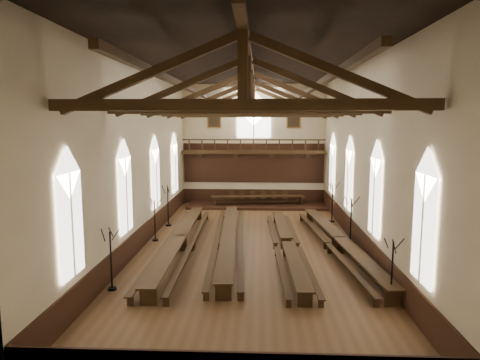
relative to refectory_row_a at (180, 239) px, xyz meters
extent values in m
plane|color=brown|center=(3.79, 0.61, -0.60)|extent=(26.00, 26.00, 0.00)
plane|color=beige|center=(3.79, 13.61, 4.40)|extent=(12.00, 0.00, 12.00)
plane|color=beige|center=(3.79, -12.39, 4.40)|extent=(12.00, 0.00, 12.00)
plane|color=beige|center=(-2.21, 0.61, 4.40)|extent=(0.00, 26.00, 26.00)
plane|color=beige|center=(9.79, 0.61, 4.40)|extent=(0.00, 26.00, 26.00)
plane|color=black|center=(3.79, 0.61, 9.40)|extent=(26.00, 26.00, 0.00)
cube|color=#311B0E|center=(3.79, 13.57, 0.00)|extent=(11.90, 0.08, 1.20)
cube|color=#311B0E|center=(-2.17, 0.61, 0.00)|extent=(0.08, 25.90, 1.20)
cube|color=#311B0E|center=(9.75, 0.61, 0.00)|extent=(0.08, 25.90, 1.20)
cube|color=white|center=(-2.11, -8.39, 2.80)|extent=(0.05, 1.80, 3.60)
cube|color=white|center=(-2.11, -8.39, 4.60)|extent=(0.05, 1.80, 1.80)
cylinder|color=beige|center=(-2.07, -8.39, 2.80)|extent=(0.08, 0.08, 3.60)
cube|color=white|center=(-2.11, -2.39, 2.80)|extent=(0.05, 1.80, 3.60)
cube|color=white|center=(-2.11, -2.39, 4.60)|extent=(0.05, 1.80, 1.80)
cylinder|color=beige|center=(-2.07, -2.39, 2.80)|extent=(0.08, 0.08, 3.60)
cube|color=white|center=(-2.11, 3.61, 2.80)|extent=(0.05, 1.80, 3.60)
cube|color=white|center=(-2.11, 3.61, 4.60)|extent=(0.05, 1.80, 1.80)
cylinder|color=beige|center=(-2.07, 3.61, 2.80)|extent=(0.08, 0.08, 3.60)
cube|color=white|center=(-2.11, 9.61, 2.80)|extent=(0.05, 1.80, 3.60)
cube|color=white|center=(-2.11, 9.61, 4.60)|extent=(0.05, 1.80, 1.80)
cylinder|color=beige|center=(-2.07, 9.61, 2.80)|extent=(0.08, 0.08, 3.60)
cube|color=white|center=(9.69, -8.39, 2.80)|extent=(0.05, 1.80, 3.60)
cube|color=white|center=(9.69, -8.39, 4.60)|extent=(0.05, 1.80, 1.80)
cylinder|color=beige|center=(9.65, -8.39, 2.80)|extent=(0.08, 0.08, 3.60)
cube|color=white|center=(9.69, -2.39, 2.80)|extent=(0.05, 1.80, 3.60)
cube|color=white|center=(9.69, -2.39, 4.60)|extent=(0.05, 1.80, 1.80)
cylinder|color=beige|center=(9.65, -2.39, 2.80)|extent=(0.08, 0.08, 3.60)
cube|color=white|center=(9.69, 3.61, 2.80)|extent=(0.05, 1.80, 3.60)
cube|color=white|center=(9.69, 3.61, 4.60)|extent=(0.05, 1.80, 1.80)
cylinder|color=beige|center=(9.65, 3.61, 2.80)|extent=(0.08, 0.08, 3.60)
cube|color=white|center=(9.69, 9.61, 2.80)|extent=(0.05, 1.80, 3.60)
cube|color=white|center=(9.69, 9.61, 4.60)|extent=(0.05, 1.80, 1.80)
cylinder|color=beige|center=(9.65, 9.61, 2.80)|extent=(0.08, 0.08, 3.60)
cube|color=white|center=(3.79, 13.51, 6.20)|extent=(2.80, 0.05, 2.40)
cube|color=white|center=(3.79, 13.51, 7.40)|extent=(2.80, 0.05, 2.80)
cylinder|color=beige|center=(3.79, 13.47, 6.20)|extent=(0.10, 0.10, 2.40)
cube|color=#392412|center=(3.79, 12.96, 3.80)|extent=(11.80, 1.20, 0.20)
cube|color=#311B0E|center=(3.79, 13.55, 2.85)|extent=(11.80, 0.10, 3.30)
cube|color=#392412|center=(3.79, 12.42, 4.85)|extent=(11.60, 0.12, 0.10)
cube|color=#392412|center=(3.79, 12.42, 3.95)|extent=(11.60, 0.12, 0.10)
cube|color=#392412|center=(-0.71, 13.36, 3.55)|extent=(0.35, 0.40, 0.50)
cube|color=#392412|center=(2.29, 13.36, 3.55)|extent=(0.35, 0.40, 0.50)
cube|color=#392412|center=(5.29, 13.36, 3.55)|extent=(0.35, 0.40, 0.50)
cube|color=#392412|center=(8.29, 13.36, 3.55)|extent=(0.35, 0.40, 0.50)
cube|color=brown|center=(0.49, 13.52, 6.50)|extent=(1.15, 0.06, 1.45)
cube|color=black|center=(0.49, 13.48, 6.50)|extent=(0.95, 0.04, 1.25)
cube|color=brown|center=(7.09, 13.52, 6.50)|extent=(1.15, 0.06, 1.45)
cube|color=black|center=(7.09, 13.48, 6.50)|extent=(0.95, 0.04, 1.25)
cube|color=#392412|center=(3.79, -9.39, 6.80)|extent=(11.70, 0.35, 0.35)
cube|color=#392412|center=(3.79, -9.39, 8.10)|extent=(0.30, 0.30, 2.40)
cube|color=#392412|center=(0.91, -9.39, 7.70)|extent=(5.44, 0.26, 2.40)
cube|color=#392412|center=(6.67, -9.39, 7.70)|extent=(5.44, 0.26, 2.40)
cube|color=#392412|center=(3.79, -4.39, 6.80)|extent=(11.70, 0.35, 0.35)
cube|color=#392412|center=(3.79, -4.39, 8.10)|extent=(0.30, 0.30, 2.40)
cube|color=#392412|center=(0.91, -4.39, 7.70)|extent=(5.44, 0.26, 2.40)
cube|color=#392412|center=(6.67, -4.39, 7.70)|extent=(5.44, 0.26, 2.40)
cube|color=#392412|center=(3.79, 0.61, 6.80)|extent=(11.70, 0.35, 0.35)
cube|color=#392412|center=(3.79, 0.61, 8.10)|extent=(0.30, 0.30, 2.40)
cube|color=#392412|center=(0.91, 0.61, 7.70)|extent=(5.44, 0.26, 2.40)
cube|color=#392412|center=(6.67, 0.61, 7.70)|extent=(5.44, 0.26, 2.40)
cube|color=#392412|center=(3.79, 5.61, 6.80)|extent=(11.70, 0.35, 0.35)
cube|color=#392412|center=(3.79, 5.61, 8.10)|extent=(0.30, 0.30, 2.40)
cube|color=#392412|center=(0.91, 5.61, 7.70)|extent=(5.44, 0.26, 2.40)
cube|color=#392412|center=(6.67, 5.61, 7.70)|extent=(5.44, 0.26, 2.40)
cube|color=#392412|center=(3.79, 10.61, 6.80)|extent=(11.70, 0.35, 0.35)
cube|color=#392412|center=(3.79, 10.61, 8.10)|extent=(0.30, 0.30, 2.40)
cube|color=#392412|center=(0.91, 10.61, 7.70)|extent=(5.44, 0.26, 2.40)
cube|color=#392412|center=(6.67, 10.61, 7.70)|extent=(5.44, 0.26, 2.40)
cube|color=#392412|center=(0.43, 0.61, 8.10)|extent=(0.25, 25.70, 0.25)
cube|color=#392412|center=(7.15, 0.61, 8.10)|extent=(0.25, 25.70, 0.25)
cube|color=#392412|center=(3.79, 0.61, 9.10)|extent=(0.30, 25.70, 0.30)
cube|color=#392412|center=(0.00, -3.70, 0.18)|extent=(0.90, 7.64, 0.09)
cube|color=#392412|center=(0.00, -7.13, -0.23)|extent=(0.65, 0.10, 0.73)
cube|color=#392412|center=(0.00, -0.27, -0.23)|extent=(0.65, 0.10, 0.73)
cube|color=#392412|center=(0.00, -3.70, -0.32)|extent=(0.21, 6.75, 0.09)
cube|color=#392412|center=(-0.68, -3.71, -0.14)|extent=(0.44, 7.63, 0.07)
cube|color=#392412|center=(-0.68, -7.20, -0.38)|extent=(0.25, 0.08, 0.42)
cube|color=#392412|center=(-0.68, -0.23, -0.38)|extent=(0.25, 0.08, 0.42)
cube|color=#392412|center=(0.68, -3.69, -0.14)|extent=(0.44, 7.63, 0.07)
cube|color=#392412|center=(0.68, -7.17, -0.38)|extent=(0.25, 0.08, 0.42)
cube|color=#392412|center=(0.68, -0.20, -0.38)|extent=(0.25, 0.08, 0.42)
cube|color=#392412|center=(0.00, 3.70, 0.18)|extent=(0.90, 7.64, 0.09)
cube|color=#392412|center=(0.00, 0.27, -0.23)|extent=(0.65, 0.10, 0.73)
cube|color=#392412|center=(0.00, 7.13, -0.23)|extent=(0.65, 0.10, 0.73)
cube|color=#392412|center=(0.00, 3.70, -0.32)|extent=(0.21, 6.75, 0.09)
cube|color=#392412|center=(-0.68, 3.69, -0.14)|extent=(0.44, 7.63, 0.07)
cube|color=#392412|center=(-0.68, 0.20, -0.38)|extent=(0.25, 0.08, 0.42)
cube|color=#392412|center=(-0.68, 7.17, -0.38)|extent=(0.25, 0.08, 0.42)
cube|color=#392412|center=(0.68, 3.71, -0.14)|extent=(0.44, 7.63, 0.07)
cube|color=#392412|center=(0.68, 0.23, -0.38)|extent=(0.25, 0.08, 0.42)
cube|color=#392412|center=(0.68, 7.20, -0.38)|extent=(0.25, 0.08, 0.42)
cube|color=#392412|center=(2.61, -3.13, 0.17)|extent=(1.07, 7.57, 0.09)
cube|color=#392412|center=(2.61, -6.52, -0.24)|extent=(0.64, 0.11, 0.72)
cube|color=#392412|center=(2.61, 0.26, -0.24)|extent=(0.64, 0.11, 0.72)
cube|color=#392412|center=(2.61, -3.13, -0.33)|extent=(0.37, 6.68, 0.09)
cube|color=#392412|center=(1.94, -3.16, -0.14)|extent=(0.62, 7.55, 0.06)
cube|color=#392412|center=(1.94, -6.60, -0.39)|extent=(0.24, 0.09, 0.42)
cube|color=#392412|center=(1.94, 0.29, -0.39)|extent=(0.24, 0.09, 0.42)
cube|color=#392412|center=(3.28, -3.10, -0.14)|extent=(0.62, 7.55, 0.06)
cube|color=#392412|center=(3.28, -6.55, -0.39)|extent=(0.24, 0.09, 0.42)
cube|color=#392412|center=(3.28, 0.35, -0.39)|extent=(0.24, 0.09, 0.42)
cube|color=#392412|center=(2.61, 4.27, 0.17)|extent=(1.07, 7.57, 0.09)
cube|color=#392412|center=(2.61, 0.88, -0.24)|extent=(0.64, 0.11, 0.72)
cube|color=#392412|center=(2.61, 7.66, -0.24)|extent=(0.64, 0.11, 0.72)
cube|color=#392412|center=(2.61, 4.27, -0.33)|extent=(0.37, 6.68, 0.09)
cube|color=#392412|center=(1.94, 4.24, -0.14)|extent=(0.62, 7.55, 0.06)
cube|color=#392412|center=(1.94, 0.80, -0.39)|extent=(0.24, 0.09, 0.42)
cube|color=#392412|center=(1.94, 7.69, -0.39)|extent=(0.24, 0.09, 0.42)
cube|color=#392412|center=(3.28, 4.30, -0.14)|extent=(0.62, 7.55, 0.06)
cube|color=#392412|center=(3.28, 0.85, -0.39)|extent=(0.24, 0.09, 0.42)
cube|color=#392412|center=(3.28, 7.75, -0.39)|extent=(0.24, 0.09, 0.42)
cube|color=#392412|center=(5.79, -3.97, 0.09)|extent=(0.90, 6.75, 0.08)
cube|color=#392412|center=(5.79, -7.00, -0.27)|extent=(0.57, 0.10, 0.64)
cube|color=#392412|center=(5.79, -0.93, -0.27)|extent=(0.57, 0.10, 0.64)
cube|color=#392412|center=(5.79, -3.97, -0.36)|extent=(0.27, 5.97, 0.08)
cube|color=#392412|center=(5.19, -3.99, -0.19)|extent=(0.49, 6.74, 0.06)
cube|color=#392412|center=(5.19, -7.07, -0.41)|extent=(0.22, 0.07, 0.38)
cube|color=#392412|center=(5.19, -0.91, -0.41)|extent=(0.22, 0.07, 0.38)
cube|color=#392412|center=(6.39, -3.95, -0.19)|extent=(0.49, 6.74, 0.06)
cube|color=#392412|center=(6.39, -7.03, -0.41)|extent=(0.22, 0.07, 0.38)
cube|color=#392412|center=(6.39, -0.87, -0.41)|extent=(0.22, 0.07, 0.38)
cube|color=#392412|center=(5.79, 3.43, 0.09)|extent=(0.90, 6.75, 0.08)
cube|color=#392412|center=(5.79, 0.40, -0.27)|extent=(0.57, 0.10, 0.64)
cube|color=#392412|center=(5.79, 6.47, -0.27)|extent=(0.57, 0.10, 0.64)
cube|color=#392412|center=(5.79, 3.43, -0.36)|extent=(0.27, 5.97, 0.08)
cube|color=#392412|center=(5.19, 3.41, -0.19)|extent=(0.49, 6.74, 0.06)
cube|color=#392412|center=(5.19, 0.33, -0.41)|extent=(0.22, 0.07, 0.38)
cube|color=#392412|center=(5.19, 6.49, -0.41)|extent=(0.22, 0.07, 0.38)
cube|color=#392412|center=(6.39, 3.45, -0.19)|extent=(0.49, 6.74, 0.06)
cube|color=#392412|center=(6.39, 0.37, -0.41)|extent=(0.22, 0.07, 0.38)
cube|color=#392412|center=(6.39, 6.53, -0.41)|extent=(0.22, 0.07, 0.38)
cube|color=#392412|center=(8.60, -3.52, 0.14)|extent=(1.46, 7.27, 0.08)
cube|color=#392412|center=(8.60, -6.78, -0.25)|extent=(0.62, 0.15, 0.69)
cube|color=#392412|center=(8.60, -0.27, -0.25)|extent=(0.62, 0.15, 0.69)
cube|color=#392412|center=(8.60, -3.52, -0.34)|extent=(0.74, 6.38, 0.08)
cube|color=#392412|center=(7.96, -3.59, -0.16)|extent=(1.03, 7.23, 0.06)
cube|color=#392412|center=(7.96, -6.90, -0.39)|extent=(0.24, 0.10, 0.40)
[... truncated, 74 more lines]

